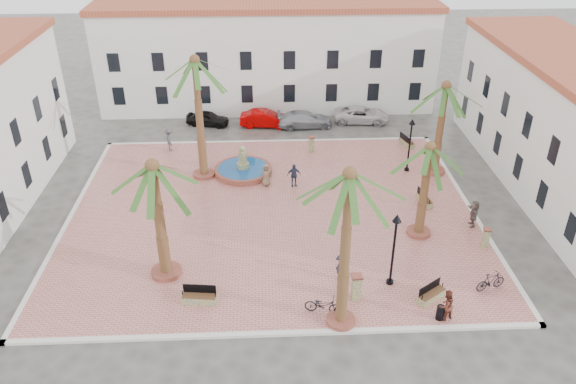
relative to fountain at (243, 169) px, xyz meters
name	(u,v)px	position (x,y,z in m)	size (l,w,h in m)	color
ground	(273,214)	(2.04, -5.49, -0.45)	(120.00, 120.00, 0.00)	#56544F
plaza	(273,213)	(2.04, -5.49, -0.37)	(26.00, 22.00, 0.15)	#CF7871
kerb_n	(270,142)	(2.04, 5.51, -0.37)	(26.30, 0.30, 0.16)	silver
kerb_s	(278,334)	(2.04, -16.49, -0.37)	(26.30, 0.30, 0.16)	silver
kerb_e	(469,208)	(15.04, -5.49, -0.37)	(0.30, 22.30, 0.16)	silver
kerb_w	(70,217)	(-10.96, -5.49, -0.37)	(0.30, 22.30, 0.16)	silver
building_north	(267,54)	(2.04, 14.51, 4.32)	(30.40, 7.40, 9.50)	white
building_east	(575,132)	(22.03, -3.49, 4.07)	(7.40, 26.40, 9.00)	white
fountain	(243,169)	(0.00, 0.00, 0.00)	(4.20, 4.20, 2.17)	#A14F3E
palm_nw	(196,73)	(-2.83, -0.30, 7.37)	(5.13, 5.13, 8.92)	#A14F3E
palm_sw	(154,181)	(-3.94, -11.64, 5.52)	(5.42, 5.42, 7.05)	#A14F3E
palm_s	(349,191)	(5.16, -15.89, 7.13)	(4.74, 4.74, 8.60)	#A14F3E
palm_e	(429,159)	(10.89, -8.40, 4.79)	(4.75, 4.75, 6.16)	#A14F3E
palm_ne	(445,97)	(14.03, -0.46, 5.51)	(5.06, 5.06, 6.97)	#A14F3E
bench_s	(199,298)	(-1.91, -14.09, -0.03)	(1.85, 0.74, 0.95)	#8F9562
bench_se	(432,295)	(10.06, -14.41, -0.04)	(1.69, 1.41, 0.90)	#8F9562
bench_e	(424,200)	(12.15, -4.83, -0.05)	(0.74, 1.72, 0.88)	#8F9562
bench_ne	(407,142)	(13.05, 4.19, -0.04)	(0.97, 1.76, 0.89)	#8F9562
lamppost_s	(395,238)	(8.18, -13.03, 2.67)	(0.47, 0.47, 4.37)	black
lamppost_e	(411,136)	(12.07, -0.16, 2.47)	(0.44, 0.44, 4.09)	black
bollard_se	(356,287)	(6.14, -14.21, 0.49)	(0.59, 0.59, 1.52)	#8F9562
bollard_n	(311,144)	(5.26, 3.31, 0.38)	(0.56, 0.56, 1.30)	#8F9562
bollard_e	(486,237)	(14.44, -9.94, 0.36)	(0.53, 0.53, 1.26)	#8F9562
litter_bin	(440,313)	(10.07, -15.89, 0.09)	(0.40, 0.40, 0.78)	black
cyclist_a	(342,264)	(5.61, -12.54, 0.68)	(0.71, 0.46, 1.94)	#2F3242
bicycle_a	(323,305)	(4.35, -15.16, 0.19)	(0.65, 1.86, 0.98)	black
cyclist_b	(446,305)	(10.30, -15.89, 0.57)	(0.84, 0.66, 1.73)	#5E281C
bicycle_b	(491,281)	(13.35, -13.78, 0.23)	(0.49, 1.75, 1.05)	black
pedestrian_fountain_a	(266,175)	(1.66, -1.95, 0.53)	(0.81, 0.53, 1.66)	#80684E
pedestrian_fountain_b	(294,175)	(3.60, -2.07, 0.54)	(0.98, 0.41, 1.67)	#2C3852
pedestrian_north	(170,139)	(-5.82, 4.07, 0.66)	(1.24, 0.71, 1.92)	#49484E
pedestrian_east	(474,213)	(14.44, -7.67, 0.59)	(1.64, 0.52, 1.76)	#63554E
car_black	(208,118)	(-3.32, 9.40, 0.18)	(1.49, 3.69, 1.26)	black
car_red	(265,119)	(1.73, 8.87, 0.28)	(1.53, 4.38, 1.44)	#B70000
car_silver	(305,119)	(5.11, 8.61, 0.25)	(1.94, 4.76, 1.38)	#9E9EA6
car_white	(361,115)	(10.22, 9.47, 0.23)	(2.23, 4.84, 1.35)	silver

